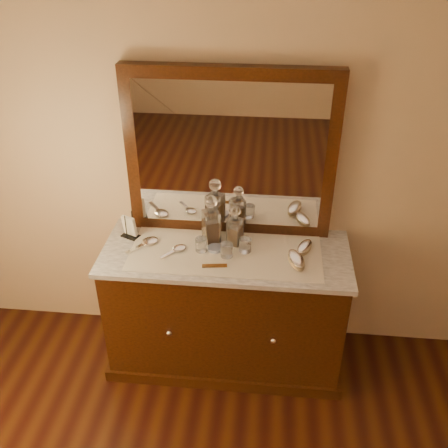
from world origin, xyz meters
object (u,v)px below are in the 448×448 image
Objects in this scene: comb at (215,266)px; brush_far at (305,248)px; napkin_rack at (130,227)px; dresser_cabinet at (226,309)px; hand_mirror_inner at (177,249)px; hand_mirror_outer at (147,243)px; decanter_left at (211,223)px; decanter_right at (235,229)px; pin_dish at (215,248)px; mirror_frame at (230,155)px; brush_near at (296,260)px.

brush_far is (0.50, 0.20, 0.02)m from comb.
comb is 0.86× the size of napkin_rack.
comb is at bearing -107.07° from dresser_cabinet.
hand_mirror_outer is at bearing 165.75° from hand_mirror_inner.
decanter_left is 1.20× the size of decanter_right.
pin_dish is 0.52× the size of brush_far.
mirror_frame is 0.75m from napkin_rack.
mirror_frame is at bearing 74.86° from pin_dish.
pin_dish is (-0.06, -0.24, -0.49)m from mirror_frame.
mirror_frame is 5.71× the size of hand_mirror_outer.
hand_mirror_outer is at bearing 173.01° from brush_near.
mirror_frame is 0.62m from hand_mirror_inner.
hand_mirror_inner is (-0.22, -0.03, -0.00)m from pin_dish.
decanter_left reaches higher than hand_mirror_outer.
mirror_frame reaches higher than hand_mirror_outer.
hand_mirror_inner is at bearing -174.43° from brush_far.
pin_dish is at bearing 8.24° from hand_mirror_inner.
brush_far is (0.45, 0.05, 0.47)m from dresser_cabinet.
dresser_cabinet is at bearing -118.27° from decanter_right.
brush_near is 0.14m from brush_far.
napkin_rack is 0.50m from decanter_left.
napkin_rack is at bearing 178.72° from decanter_right.
decanter_left is 1.79× the size of brush_far.
pin_dish reaches higher than comb.
dresser_cabinet is at bearing -173.86° from brush_far.
decanter_left reaches higher than hand_mirror_inner.
mirror_frame is 7.07× the size of brush_far.
hand_mirror_outer is 0.19m from hand_mirror_inner.
napkin_rack is (-0.59, -0.15, -0.44)m from mirror_frame.
decanter_right is 1.50× the size of hand_mirror_inner.
pin_dish is 0.42× the size of hand_mirror_outer.
hand_mirror_inner is (-0.28, -0.02, 0.45)m from dresser_cabinet.
napkin_rack reaches higher than dresser_cabinet.
pin_dish is 0.52× the size of hand_mirror_inner.
pin_dish is 0.22m from hand_mirror_inner.
comb is (-0.05, -0.15, 0.45)m from dresser_cabinet.
brush_near is at bearing 1.47° from comb.
pin_dish is at bearing -71.16° from decanter_left.
decanter_left is (0.49, 0.00, 0.06)m from napkin_rack.
pin_dish is 0.55× the size of napkin_rack.
napkin_rack is 0.64m from decanter_right.
comb is 0.46m from hand_mirror_outer.
decanter_right is 1.49× the size of brush_far.
napkin_rack is (-0.59, 0.10, 0.50)m from dresser_cabinet.
brush_far is at bearing 5.57° from hand_mirror_inner.
pin_dish is 0.15m from decanter_left.
decanter_right is at bearing 154.89° from brush_near.
pin_dish and hand_mirror_inner have the same top height.
mirror_frame is 7.47× the size of napkin_rack.
napkin_rack reaches higher than pin_dish.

